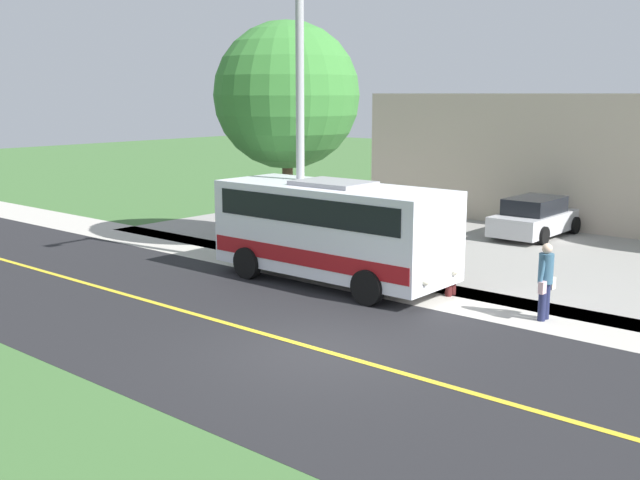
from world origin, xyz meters
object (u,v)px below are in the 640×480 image
at_px(pedestrian_waiting, 452,261).
at_px(parked_car_near, 536,218).
at_px(pedestrian_with_bags, 546,279).
at_px(shuttle_bus_front, 333,227).
at_px(street_light_pole, 297,110).
at_px(tree_curbside, 287,96).
at_px(commercial_building, 624,156).

height_order(pedestrian_waiting, parked_car_near, pedestrian_waiting).
bearing_deg(parked_car_near, pedestrian_with_bags, 25.37).
xyz_separation_m(shuttle_bus_front, street_light_pole, (-0.34, -1.60, 3.13)).
xyz_separation_m(pedestrian_with_bags, tree_curbside, (-2.46, -10.29, 4.11)).
distance_m(parked_car_near, tree_curbside, 10.20).
bearing_deg(parked_car_near, street_light_pole, -17.00).
relative_size(shuttle_bus_front, street_light_pole, 0.81).
xyz_separation_m(street_light_pole, tree_curbside, (-2.52, -2.71, 0.40)).
relative_size(pedestrian_with_bags, street_light_pole, 0.21).
xyz_separation_m(pedestrian_waiting, tree_curbside, (-1.98, -7.54, 4.18)).
distance_m(pedestrian_waiting, tree_curbside, 8.85).
bearing_deg(tree_curbside, street_light_pole, 47.17).
bearing_deg(pedestrian_with_bags, tree_curbside, -103.46).
distance_m(pedestrian_with_bags, pedestrian_waiting, 2.79).
distance_m(parked_car_near, commercial_building, 7.07).
relative_size(parked_car_near, tree_curbside, 0.59).
bearing_deg(tree_curbside, pedestrian_waiting, 75.32).
bearing_deg(parked_car_near, tree_curbside, -38.22).
bearing_deg(commercial_building, parked_car_near, -6.50).
relative_size(street_light_pole, tree_curbside, 1.14).
xyz_separation_m(parked_car_near, tree_curbside, (7.23, -5.69, 4.40)).
height_order(shuttle_bus_front, pedestrian_with_bags, shuttle_bus_front).
xyz_separation_m(pedestrian_with_bags, parked_car_near, (-9.69, -4.60, -0.29)).
bearing_deg(commercial_building, pedestrian_waiting, 3.86).
relative_size(pedestrian_with_bags, pedestrian_waiting, 1.07).
height_order(pedestrian_with_bags, street_light_pole, street_light_pole).
bearing_deg(street_light_pole, pedestrian_with_bags, 90.41).
relative_size(street_light_pole, parked_car_near, 1.93).
bearing_deg(street_light_pole, commercial_building, 167.20).
bearing_deg(tree_curbside, parked_car_near, 141.78).
bearing_deg(commercial_building, street_light_pole, -12.80).
height_order(shuttle_bus_front, street_light_pole, street_light_pole).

